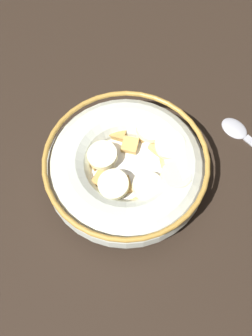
% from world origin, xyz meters
% --- Properties ---
extents(ground_plane, '(0.97, 0.97, 0.02)m').
position_xyz_m(ground_plane, '(0.00, 0.00, -0.01)').
color(ground_plane, black).
extents(cereal_bowl, '(0.19, 0.19, 0.06)m').
position_xyz_m(cereal_bowl, '(0.00, 0.00, 0.03)').
color(cereal_bowl, beige).
rests_on(cereal_bowl, ground_plane).
extents(spoon, '(0.15, 0.10, 0.01)m').
position_xyz_m(spoon, '(-0.02, 0.17, 0.00)').
color(spoon, '#A5A5AD').
rests_on(spoon, ground_plane).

